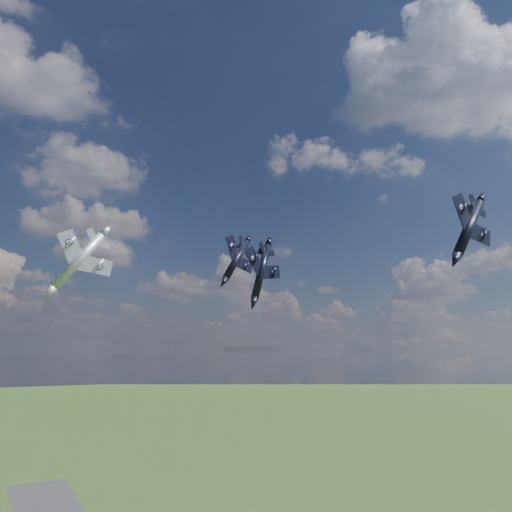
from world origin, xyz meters
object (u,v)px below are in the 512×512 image
jet_lead_navy (261,271)px  jet_left_silver (79,261)px  jet_right_navy (469,228)px  jet_high_navy (236,260)px

jet_lead_navy → jet_left_silver: bearing=144.2°
jet_right_navy → jet_high_navy: size_ratio=1.08×
jet_right_navy → jet_high_navy: 39.79m
jet_lead_navy → jet_right_navy: size_ratio=0.91×
jet_right_navy → jet_high_navy: bearing=111.3°
jet_lead_navy → jet_high_navy: 11.88m
jet_left_silver → jet_high_navy: bearing=15.7°
jet_lead_navy → jet_right_navy: bearing=-70.8°
jet_right_navy → jet_left_silver: bearing=139.2°
jet_left_silver → jet_right_navy: bearing=-26.1°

